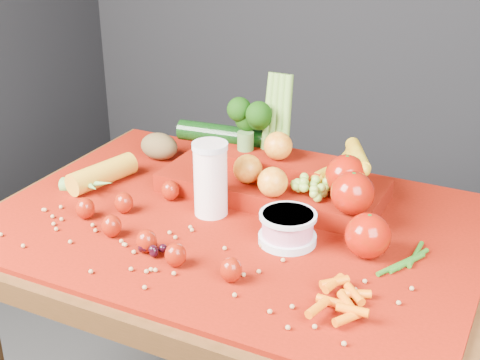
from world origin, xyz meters
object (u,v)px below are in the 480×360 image
at_px(produce_mound, 287,174).
at_px(table, 236,261).
at_px(yogurt_bowl, 288,227).
at_px(milk_glass, 210,176).

bearing_deg(produce_mound, table, -111.01).
bearing_deg(table, yogurt_bowl, -15.80).
bearing_deg(produce_mound, milk_glass, -129.78).
relative_size(milk_glass, produce_mound, 0.27).
relative_size(table, produce_mound, 1.77).
height_order(yogurt_bowl, produce_mound, produce_mound).
bearing_deg(milk_glass, table, -3.13).
bearing_deg(yogurt_bowl, produce_mound, 113.33).
relative_size(table, milk_glass, 6.53).
height_order(milk_glass, produce_mound, produce_mound).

